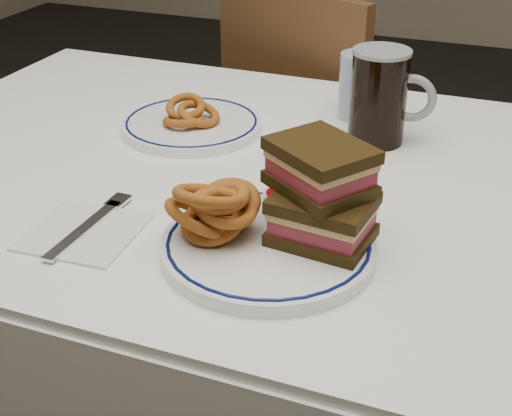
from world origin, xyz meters
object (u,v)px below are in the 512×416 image
(chair_far, at_px, (318,150))
(reuben_sandwich, at_px, (321,193))
(beer_mug, at_px, (381,96))
(main_plate, at_px, (268,246))
(far_plate, at_px, (192,124))

(chair_far, distance_m, reuben_sandwich, 0.94)
(chair_far, distance_m, beer_mug, 0.64)
(main_plate, distance_m, far_plate, 0.41)
(chair_far, xyz_separation_m, reuben_sandwich, (0.24, -0.84, 0.34))
(main_plate, xyz_separation_m, far_plate, (-0.26, 0.32, -0.00))
(main_plate, height_order, beer_mug, beer_mug)
(chair_far, height_order, main_plate, chair_far)
(chair_far, distance_m, far_plate, 0.62)
(chair_far, height_order, far_plate, chair_far)
(main_plate, distance_m, beer_mug, 0.39)
(beer_mug, bearing_deg, far_plate, -167.94)
(main_plate, xyz_separation_m, reuben_sandwich, (0.06, 0.03, 0.07))
(beer_mug, relative_size, far_plate, 0.65)
(beer_mug, bearing_deg, chair_far, 115.78)
(chair_far, bearing_deg, main_plate, -77.93)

